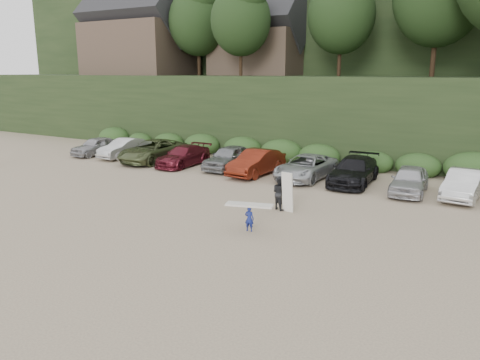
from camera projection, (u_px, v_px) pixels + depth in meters
The scene contains 5 objects.
ground at pixel (245, 231), 19.25m from camera, with size 120.00×120.00×0.00m, color tan.
hillside_backdrop at pixel (418, 22), 47.11m from camera, with size 90.00×41.50×28.00m.
parked_cars at pixel (321, 169), 27.73m from camera, with size 39.81×6.12×1.58m.
child_surfer at pixel (249, 213), 19.02m from camera, with size 2.00×1.05×1.16m.
adult_surfer at pixel (280, 193), 21.99m from camera, with size 1.27×0.89×1.90m.
Camera 1 is at (8.95, -15.93, 6.42)m, focal length 35.00 mm.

